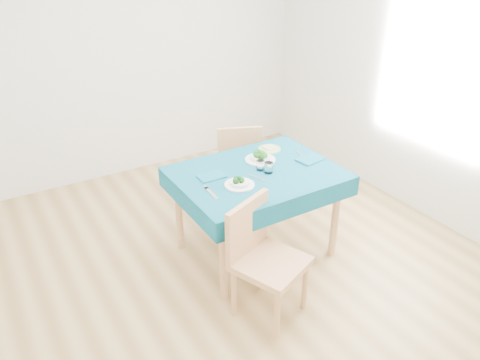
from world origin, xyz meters
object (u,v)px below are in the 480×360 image
bowl_far (260,156)px  chair_far (237,152)px  chair_near (271,249)px  bowl_near (240,181)px  side_plate (270,149)px  table (256,213)px

bowl_far → chair_far: bearing=74.5°
chair_far → bowl_far: 0.76m
chair_near → bowl_far: chair_near is taller
chair_near → bowl_near: chair_near is taller
chair_far → bowl_near: chair_far is taller
chair_far → side_plate: size_ratio=5.34×
table → bowl_far: (0.14, 0.16, 0.42)m
chair_far → bowl_far: (-0.19, -0.69, 0.27)m
bowl_near → bowl_far: 0.47m
chair_near → bowl_far: 0.97m
chair_near → side_plate: (0.64, 0.96, 0.21)m
bowl_near → bowl_far: bearing=37.2°
bowl_near → side_plate: bowl_near is taller
chair_near → chair_far: 1.64m
chair_near → table: bearing=42.8°
table → bowl_near: 0.49m
bowl_far → side_plate: size_ratio=1.29×
table → chair_near: 0.75m
table → chair_far: size_ratio=1.21×
table → chair_far: 0.92m
chair_near → chair_far: size_ratio=1.05×
bowl_near → side_plate: 0.70m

